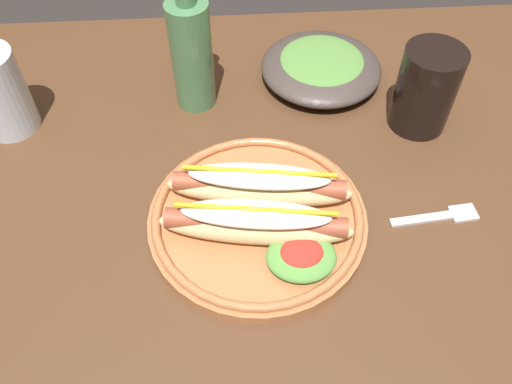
{
  "coord_description": "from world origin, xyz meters",
  "views": [
    {
      "loc": [
        0.01,
        -0.49,
        1.31
      ],
      "look_at": [
        0.04,
        -0.05,
        0.77
      ],
      "focal_mm": 36.68,
      "sensor_mm": 36.0,
      "label": 1
    }
  ],
  "objects_px": {
    "hot_dog_plate": "(259,214)",
    "side_bowl": "(321,66)",
    "soda_cup": "(426,89)",
    "glass_bottle": "(191,49)",
    "fork": "(441,216)"
  },
  "relations": [
    {
      "from": "hot_dog_plate",
      "to": "glass_bottle",
      "type": "relative_size",
      "value": 1.1
    },
    {
      "from": "soda_cup",
      "to": "side_bowl",
      "type": "relative_size",
      "value": 0.66
    },
    {
      "from": "side_bowl",
      "to": "hot_dog_plate",
      "type": "bearing_deg",
      "value": -112.63
    },
    {
      "from": "soda_cup",
      "to": "glass_bottle",
      "type": "relative_size",
      "value": 0.5
    },
    {
      "from": "hot_dog_plate",
      "to": "soda_cup",
      "type": "relative_size",
      "value": 2.19
    },
    {
      "from": "hot_dog_plate",
      "to": "side_bowl",
      "type": "distance_m",
      "value": 0.32
    },
    {
      "from": "glass_bottle",
      "to": "side_bowl",
      "type": "relative_size",
      "value": 1.31
    },
    {
      "from": "glass_bottle",
      "to": "side_bowl",
      "type": "height_order",
      "value": "glass_bottle"
    },
    {
      "from": "hot_dog_plate",
      "to": "glass_bottle",
      "type": "distance_m",
      "value": 0.28
    },
    {
      "from": "fork",
      "to": "soda_cup",
      "type": "distance_m",
      "value": 0.2
    },
    {
      "from": "hot_dog_plate",
      "to": "glass_bottle",
      "type": "height_order",
      "value": "glass_bottle"
    },
    {
      "from": "hot_dog_plate",
      "to": "side_bowl",
      "type": "bearing_deg",
      "value": 67.37
    },
    {
      "from": "glass_bottle",
      "to": "soda_cup",
      "type": "bearing_deg",
      "value": -12.12
    },
    {
      "from": "hot_dog_plate",
      "to": "side_bowl",
      "type": "relative_size",
      "value": 1.44
    },
    {
      "from": "glass_bottle",
      "to": "hot_dog_plate",
      "type": "bearing_deg",
      "value": -71.83
    }
  ]
}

